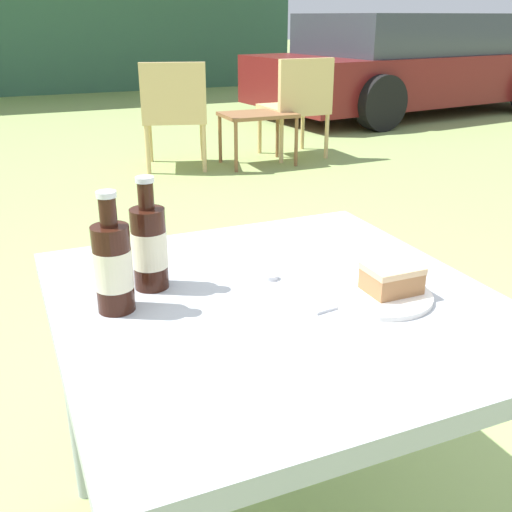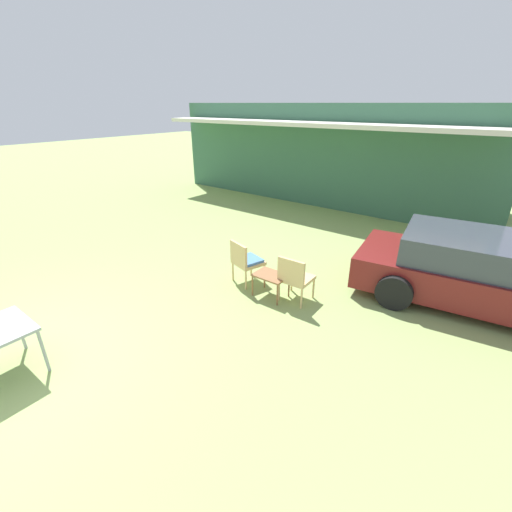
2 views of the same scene
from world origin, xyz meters
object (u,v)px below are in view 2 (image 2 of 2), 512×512
parked_car (483,272)px  wicker_chair_plain (295,276)px  wicker_chair_cushioned (246,260)px  garden_side_table (271,277)px

parked_car → wicker_chair_plain: 3.19m
wicker_chair_cushioned → wicker_chair_plain: (1.11, -0.02, 0.00)m
parked_car → garden_side_table: (-2.98, -2.01, -0.21)m
wicker_chair_cushioned → garden_side_table: bearing=-174.3°
wicker_chair_cushioned → wicker_chair_plain: size_ratio=1.00×
wicker_chair_cushioned → garden_side_table: size_ratio=1.45×
wicker_chair_plain → wicker_chair_cushioned: bearing=-2.7°
wicker_chair_cushioned → wicker_chair_plain: same height
parked_car → wicker_chair_cushioned: size_ratio=5.07×
wicker_chair_plain → garden_side_table: (-0.43, -0.11, -0.11)m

